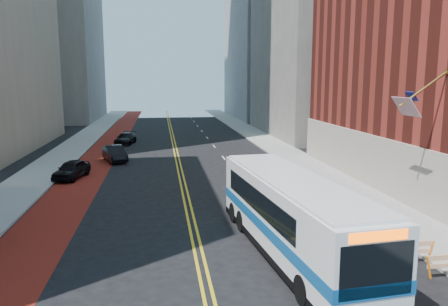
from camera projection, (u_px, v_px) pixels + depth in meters
sidewalk_left at (55, 161)px, 43.03m from camera, size 4.00×140.00×0.15m
sidewalk_right at (290, 155)px, 46.45m from camera, size 4.00×140.00×0.15m
bus_lane_paint at (96, 161)px, 43.59m from camera, size 3.60×140.00×0.01m
center_line_inner at (176, 159)px, 44.72m from camera, size 0.14×140.00×0.01m
center_line_outer at (179, 159)px, 44.78m from camera, size 0.14×140.00×0.01m
lane_dashes at (214, 146)px, 53.24m from camera, size 0.14×98.20×0.01m
construction_barriers at (410, 242)px, 20.08m from camera, size 1.42×10.91×1.00m
transit_bus at (291, 215)px, 20.09m from camera, size 4.20×13.64×3.69m
car_a at (72, 169)px, 35.89m from camera, size 2.83×4.73×1.51m
car_b at (115, 154)px, 43.41m from camera, size 3.04×5.02×1.56m
car_c at (125, 138)px, 55.03m from camera, size 2.82×5.16×1.42m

